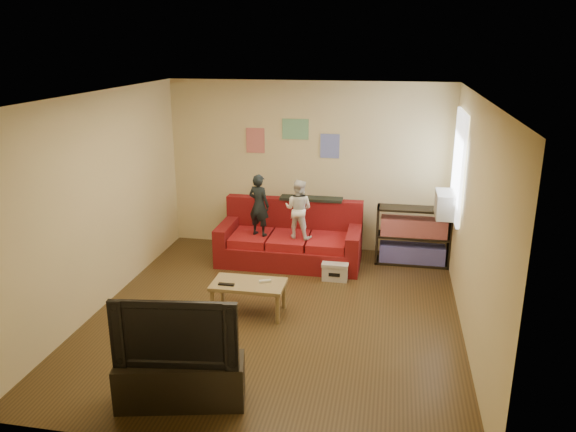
% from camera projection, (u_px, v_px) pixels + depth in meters
% --- Properties ---
extents(room_shell, '(4.52, 5.02, 2.72)m').
position_uv_depth(room_shell, '(275.00, 212.00, 6.62)').
color(room_shell, '#4B361A').
rests_on(room_shell, ground).
extents(sofa, '(2.16, 0.99, 0.95)m').
position_uv_depth(sofa, '(291.00, 241.00, 8.66)').
color(sofa, maroon).
rests_on(sofa, ground).
extents(child_a, '(0.40, 0.33, 0.95)m').
position_uv_depth(child_a, '(259.00, 205.00, 8.40)').
color(child_a, black).
rests_on(child_a, sofa).
extents(child_b, '(0.50, 0.43, 0.89)m').
position_uv_depth(child_b, '(298.00, 209.00, 8.30)').
color(child_b, white).
rests_on(child_b, sofa).
extents(coffee_table, '(0.91, 0.50, 0.41)m').
position_uv_depth(coffee_table, '(249.00, 287.00, 6.98)').
color(coffee_table, '#9C8252').
rests_on(coffee_table, ground).
extents(remote, '(0.20, 0.05, 0.02)m').
position_uv_depth(remote, '(226.00, 284.00, 6.89)').
color(remote, black).
rests_on(remote, coffee_table).
extents(game_controller, '(0.15, 0.10, 0.03)m').
position_uv_depth(game_controller, '(265.00, 281.00, 6.97)').
color(game_controller, beige).
rests_on(game_controller, coffee_table).
extents(bookshelf, '(1.11, 0.33, 0.89)m').
position_uv_depth(bookshelf, '(413.00, 239.00, 8.52)').
color(bookshelf, black).
rests_on(bookshelf, ground).
extents(window, '(0.04, 1.08, 1.48)m').
position_uv_depth(window, '(458.00, 166.00, 7.69)').
color(window, white).
rests_on(window, room_shell).
extents(ac_unit, '(0.28, 0.55, 0.35)m').
position_uv_depth(ac_unit, '(446.00, 204.00, 7.88)').
color(ac_unit, '#B7B2A3').
rests_on(ac_unit, window).
extents(artwork_left, '(0.30, 0.01, 0.40)m').
position_uv_depth(artwork_left, '(255.00, 140.00, 8.98)').
color(artwork_left, '#D87266').
rests_on(artwork_left, room_shell).
extents(artwork_center, '(0.42, 0.01, 0.32)m').
position_uv_depth(artwork_center, '(295.00, 129.00, 8.81)').
color(artwork_center, '#72B27F').
rests_on(artwork_center, room_shell).
extents(artwork_right, '(0.30, 0.01, 0.38)m').
position_uv_depth(artwork_right, '(330.00, 146.00, 8.78)').
color(artwork_right, '#727FCC').
rests_on(artwork_right, room_shell).
extents(file_box, '(0.38, 0.29, 0.26)m').
position_uv_depth(file_box, '(335.00, 270.00, 8.05)').
color(file_box, beige).
rests_on(file_box, ground).
extents(tv_stand, '(1.25, 0.65, 0.45)m').
position_uv_depth(tv_stand, '(181.00, 382.00, 5.26)').
color(tv_stand, black).
rests_on(tv_stand, ground).
extents(television, '(1.16, 0.30, 0.66)m').
position_uv_depth(television, '(177.00, 329.00, 5.09)').
color(television, black).
rests_on(television, tv_stand).
extents(tissue, '(0.12, 0.12, 0.10)m').
position_uv_depth(tissue, '(322.00, 270.00, 8.26)').
color(tissue, white).
rests_on(tissue, ground).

